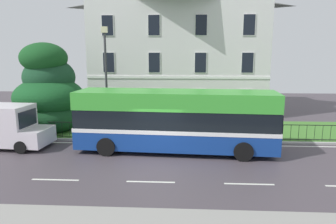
{
  "coord_description": "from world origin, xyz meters",
  "views": [
    {
      "loc": [
        1.38,
        -13.87,
        5.2
      ],
      "look_at": [
        0.33,
        5.22,
        1.61
      ],
      "focal_mm": 33.59,
      "sensor_mm": 36.0,
      "label": 1
    }
  ],
  "objects": [
    {
      "name": "single_decker_bus",
      "position": [
        0.89,
        2.42,
        1.71
      ],
      "size": [
        10.63,
        3.22,
        3.25
      ],
      "rotation": [
        0.0,
        0.0,
        -0.06
      ],
      "color": "navy",
      "rests_on": "ground_plane"
    },
    {
      "name": "ground_plane",
      "position": [
        0.0,
        1.1,
        -0.02
      ],
      "size": [
        60.0,
        56.0,
        0.18
      ],
      "color": "#463E45"
    },
    {
      "name": "georgian_townhouse",
      "position": [
        0.74,
        15.45,
        5.56
      ],
      "size": [
        14.62,
        9.56,
        10.82
      ],
      "color": "silver",
      "rests_on": "ground_plane"
    },
    {
      "name": "iron_verge_railing",
      "position": [
        0.74,
        4.4,
        0.62
      ],
      "size": [
        19.23,
        0.04,
        0.97
      ],
      "color": "black",
      "rests_on": "ground_plane"
    },
    {
      "name": "evergreen_tree",
      "position": [
        -7.79,
        6.56,
        2.45
      ],
      "size": [
        4.69,
        4.63,
        6.1
      ],
      "color": "#423328",
      "rests_on": "ground_plane"
    },
    {
      "name": "litter_bin",
      "position": [
        2.91,
        5.37,
        0.72
      ],
      "size": [
        0.53,
        0.53,
        1.2
      ],
      "color": "#4C4742",
      "rests_on": "ground_plane"
    },
    {
      "name": "street_lamp_post",
      "position": [
        -3.5,
        5.3,
        3.93
      ],
      "size": [
        0.36,
        0.24,
        6.65
      ],
      "color": "#333338",
      "rests_on": "ground_plane"
    }
  ]
}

